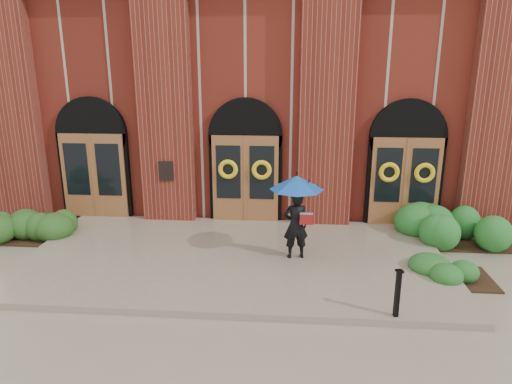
# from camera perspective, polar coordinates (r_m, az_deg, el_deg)

# --- Properties ---
(ground) EXTENTS (90.00, 90.00, 0.00)m
(ground) POSITION_cam_1_polar(r_m,az_deg,el_deg) (11.05, -2.77, -8.89)
(ground) COLOR gray
(ground) RESTS_ON ground
(landing) EXTENTS (10.00, 5.30, 0.15)m
(landing) POSITION_cam_1_polar(r_m,az_deg,el_deg) (11.16, -2.68, -8.21)
(landing) COLOR gray
(landing) RESTS_ON ground
(church_building) EXTENTS (16.20, 12.53, 7.00)m
(church_building) POSITION_cam_1_polar(r_m,az_deg,el_deg) (18.81, 0.57, 12.47)
(church_building) COLOR maroon
(church_building) RESTS_ON ground
(man_with_umbrella) EXTENTS (1.48, 1.48, 2.00)m
(man_with_umbrella) POSITION_cam_1_polar(r_m,az_deg,el_deg) (10.55, 5.08, -1.13)
(man_with_umbrella) COLOR black
(man_with_umbrella) RESTS_ON landing
(metal_post) EXTENTS (0.15, 0.15, 0.92)m
(metal_post) POSITION_cam_1_polar(r_m,az_deg,el_deg) (8.80, 17.27, -11.89)
(metal_post) COLOR black
(metal_post) RESTS_ON landing
(hedge_wall_left) EXTENTS (2.78, 1.11, 0.71)m
(hedge_wall_left) POSITION_cam_1_polar(r_m,az_deg,el_deg) (14.03, -27.46, -3.69)
(hedge_wall_left) COLOR #224717
(hedge_wall_left) RESTS_ON ground
(hedge_wall_right) EXTENTS (3.39, 1.36, 0.87)m
(hedge_wall_right) POSITION_cam_1_polar(r_m,az_deg,el_deg) (13.45, 25.57, -3.90)
(hedge_wall_right) COLOR #226022
(hedge_wall_right) RESTS_ON ground
(hedge_front_right) EXTENTS (1.26, 1.08, 0.45)m
(hedge_front_right) POSITION_cam_1_polar(r_m,az_deg,el_deg) (11.15, 24.24, -8.89)
(hedge_front_right) COLOR #20541E
(hedge_front_right) RESTS_ON ground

